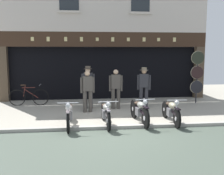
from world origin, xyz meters
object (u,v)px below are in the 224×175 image
Objects in this scene: tyre_sign_pole at (197,73)px; advert_board_near at (54,64)px; motorcycle_left at (69,114)px; advert_board_far at (30,65)px; shopkeeper_center at (116,87)px; leaning_bicycle at (29,97)px; salesman_right at (144,86)px; motorcycle_center_left at (106,113)px; motorcycle_center_right at (171,111)px; salesman_left at (88,85)px; motorcycle_center at (139,110)px; assistant_far_right at (88,89)px.

tyre_sign_pole is 6.82m from advert_board_near.
advert_board_far is (-2.09, 4.88, 1.28)m from motorcycle_left.
shopkeeper_center is 0.94× the size of leaning_bicycle.
advert_board_near reaches higher than salesman_right.
advert_board_near is (-2.10, 4.88, 1.35)m from motorcycle_center_left.
shopkeeper_center reaches higher than motorcycle_left.
salesman_left is at bearing -41.09° from motorcycle_center_right.
shopkeeper_center reaches higher than motorcycle_center.
motorcycle_center is 2.38m from shopkeeper_center.
motorcycle_center_right is at bearing -48.36° from advert_board_near.
advert_board_far is at bearing -27.04° from salesman_left.
advert_board_far is 0.60× the size of leaning_bicycle.
salesman_right is 0.99× the size of leaning_bicycle.
salesman_right is 1.95× the size of advert_board_near.
leaning_bicycle is (-1.95, 3.57, -0.03)m from motorcycle_left.
tyre_sign_pole is at bearing -14.04° from advert_board_near.
motorcycle_left is 3.86m from salesman_right.
motorcycle_center_left is 1.01× the size of motorcycle_center_right.
advert_board_near is (-3.92, 2.50, 0.81)m from salesman_right.
tyre_sign_pole is at bearing -149.73° from salesman_right.
motorcycle_center_left is 1.19× the size of shopkeeper_center.
advert_board_far is (-7.77, 1.65, 0.30)m from tyre_sign_pole.
motorcycle_center is at bearing -47.18° from advert_board_far.
leaning_bicycle is (-1.02, -1.31, -1.38)m from advert_board_near.
shopkeeper_center is (-0.51, 2.28, 0.48)m from motorcycle_center.
salesman_left is at bearing -104.54° from motorcycle_left.
motorcycle_center is 2.41m from salesman_right.
salesman_left is at bearing -55.49° from advert_board_near.
motorcycle_center is (2.32, 0.12, 0.02)m from motorcycle_left.
motorcycle_center_right is 1.18× the size of shopkeeper_center.
salesman_right is (1.18, -0.02, 0.05)m from shopkeeper_center.
motorcycle_center_right is 3.37m from assistant_far_right.
tyre_sign_pole is at bearing -150.30° from motorcycle_left.
motorcycle_center is 6.61m from advert_board_far.
motorcycle_center is 2.51m from assistant_far_right.
salesman_right is 5.71m from advert_board_far.
motorcycle_center_right is 1.84× the size of advert_board_far.
motorcycle_center reaches higher than motorcycle_center_right.
motorcycle_left reaches higher than motorcycle_center_left.
leaning_bicycle is at bearing -31.70° from motorcycle_center_right.
leaning_bicycle reaches higher than motorcycle_center.
advert_board_far is 1.86m from leaning_bicycle.
shopkeeper_center is at bearing -32.47° from advert_board_far.
salesman_left is 0.65m from assistant_far_right.
salesman_right is at bearing -26.19° from advert_board_far.
motorcycle_left is 5.46m from advert_board_far.
motorcycle_center_left is 2.67m from salesman_left.
motorcycle_left is at bearing -79.27° from advert_board_near.
motorcycle_center is 5.91m from advert_board_near.
advert_board_far reaches higher than salesman_left.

